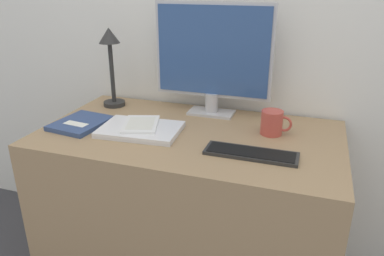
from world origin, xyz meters
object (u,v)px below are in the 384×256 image
object	(u,v)px
monitor	(213,57)
coffee_mug	(272,123)
keyboard	(251,153)
notebook	(81,123)
desk_lamp	(111,55)
laptop	(140,130)
ereader	(141,124)

from	to	relation	value
monitor	coffee_mug	distance (m)	0.39
keyboard	notebook	bearing A→B (deg)	175.79
monitor	notebook	size ratio (longest dim) A/B	2.09
keyboard	desk_lamp	size ratio (longest dim) A/B	0.88
monitor	laptop	bearing A→B (deg)	-125.03
laptop	ereader	bearing A→B (deg)	109.70
laptop	monitor	bearing A→B (deg)	54.97
laptop	coffee_mug	distance (m)	0.52
ereader	desk_lamp	distance (m)	0.42
desk_lamp	notebook	world-z (taller)	desk_lamp
keyboard	laptop	bearing A→B (deg)	171.71
ereader	coffee_mug	distance (m)	0.53
monitor	keyboard	size ratio (longest dim) A/B	1.59
coffee_mug	laptop	bearing A→B (deg)	-163.60
keyboard	desk_lamp	xyz separation A→B (m)	(-0.73, 0.33, 0.24)
laptop	notebook	size ratio (longest dim) A/B	1.33
notebook	coffee_mug	world-z (taller)	coffee_mug
desk_lamp	notebook	bearing A→B (deg)	-90.47
desk_lamp	coffee_mug	world-z (taller)	desk_lamp
laptop	notebook	xyz separation A→B (m)	(-0.27, -0.01, -0.00)
monitor	ereader	world-z (taller)	monitor
monitor	desk_lamp	world-z (taller)	monitor
desk_lamp	laptop	bearing A→B (deg)	-44.79
keyboard	coffee_mug	world-z (taller)	coffee_mug
keyboard	notebook	xyz separation A→B (m)	(-0.73, 0.05, 0.00)
notebook	desk_lamp	bearing A→B (deg)	89.53
keyboard	coffee_mug	distance (m)	0.22
notebook	monitor	bearing A→B (deg)	33.16
laptop	desk_lamp	distance (m)	0.44
notebook	keyboard	bearing A→B (deg)	-4.21
laptop	notebook	world-z (taller)	laptop
laptop	ereader	distance (m)	0.02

